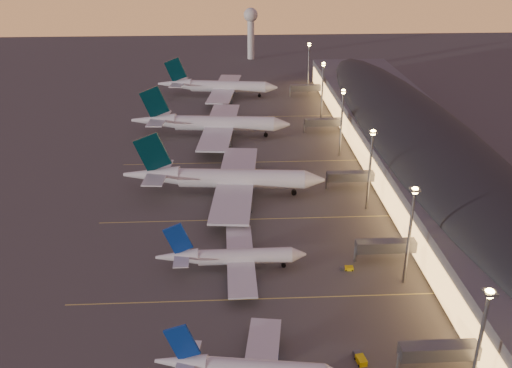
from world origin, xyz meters
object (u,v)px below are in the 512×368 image
object	(u,v)px
radar_tower	(251,25)
baggage_tug_d	(360,359)
airliner_wide_far	(218,87)
airliner_wide_near	(224,179)
airliner_wide_mid	(211,123)
baggage_tug_c	(347,268)
airliner_narrow_north	(232,257)

from	to	relation	value
radar_tower	baggage_tug_d	bearing A→B (deg)	-88.16
radar_tower	airliner_wide_far	bearing A→B (deg)	-103.15
airliner_wide_near	baggage_tug_d	bearing A→B (deg)	-66.02
baggage_tug_d	airliner_wide_mid	bearing A→B (deg)	-176.04
baggage_tug_d	radar_tower	bearing A→B (deg)	172.43
radar_tower	baggage_tug_c	distance (m)	255.01
airliner_wide_near	airliner_narrow_north	bearing A→B (deg)	-82.38
radar_tower	airliner_narrow_north	bearing A→B (deg)	-93.65
airliner_wide_far	baggage_tug_c	distance (m)	167.87
radar_tower	airliner_wide_mid	bearing A→B (deg)	-98.82
airliner_wide_near	airliner_wide_mid	distance (m)	56.89
airliner_narrow_north	airliner_wide_near	xyz separation A→B (m)	(-1.81, 44.97, 1.86)
airliner_wide_near	airliner_wide_mid	size ratio (longest dim) A/B	0.99
airliner_wide_near	airliner_wide_far	size ratio (longest dim) A/B	1.06
airliner_wide_near	baggage_tug_c	size ratio (longest dim) A/B	19.43
radar_tower	baggage_tug_d	distance (m)	287.94
airliner_wide_near	radar_tower	xyz separation A→B (m)	(17.88, 206.74, 16.47)
airliner_wide_mid	baggage_tug_c	distance (m)	110.03
airliner_wide_far	baggage_tug_d	distance (m)	199.86
radar_tower	airliner_wide_near	bearing A→B (deg)	-94.94
airliner_wide_near	baggage_tug_d	world-z (taller)	airliner_wide_near
airliner_narrow_north	airliner_wide_mid	size ratio (longest dim) A/B	0.58
airliner_wide_far	airliner_wide_near	bearing A→B (deg)	-80.81
airliner_wide_mid	radar_tower	distance (m)	152.80
baggage_tug_c	airliner_wide_near	bearing A→B (deg)	127.56
airliner_wide_far	baggage_tug_d	xyz separation A→B (m)	(30.15, -197.52, -4.52)
airliner_wide_far	radar_tower	world-z (taller)	radar_tower
airliner_narrow_north	airliner_wide_mid	bearing A→B (deg)	93.59
baggage_tug_d	baggage_tug_c	bearing A→B (deg)	163.64
airliner_wide_mid	radar_tower	xyz separation A→B (m)	(23.30, 150.11, 16.44)
airliner_wide_mid	radar_tower	world-z (taller)	radar_tower
airliner_wide_far	baggage_tug_d	bearing A→B (deg)	-73.61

